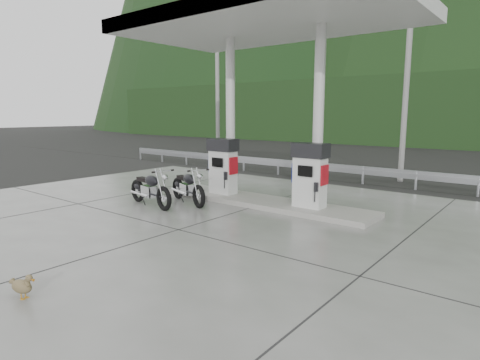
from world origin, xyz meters
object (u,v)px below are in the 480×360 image
Objects in this scene: motorcycle_left at (150,189)px; motorcycle_right at (188,187)px; gas_pump_left at (223,166)px; gas_pump_right at (310,175)px; duck at (22,287)px.

motorcycle_left reaches higher than motorcycle_right.
gas_pump_left and gas_pump_right have the same top height.
motorcycle_right reaches higher than duck.
motorcycle_right is (0.60, 0.98, -0.01)m from motorcycle_left.
duck is at bearing -45.99° from motorcycle_right.
motorcycle_left is (-4.13, -2.28, -0.54)m from gas_pump_right.
gas_pump_right reaches higher than motorcycle_left.
gas_pump_right is 7.54m from duck.
motorcycle_right is 4.38× the size of duck.
motorcycle_left is 1.02× the size of motorcycle_right.
motorcycle_right is at bearing -159.76° from gas_pump_right.
motorcycle_left is 6.16m from duck.
motorcycle_right is at bearing 68.81° from motorcycle_left.
duck is (-0.80, -7.45, -0.88)m from gas_pump_right.
motorcycle_left reaches higher than duck.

